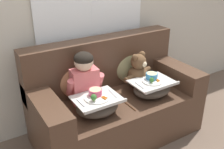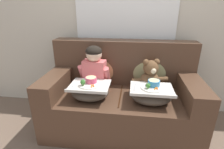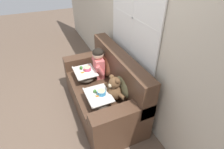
# 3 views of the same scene
# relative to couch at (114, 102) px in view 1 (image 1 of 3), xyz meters

# --- Properties ---
(ground_plane) EXTENTS (14.00, 14.00, 0.00)m
(ground_plane) POSITION_rel_couch_xyz_m (0.00, -0.07, -0.37)
(ground_plane) COLOR brown
(wall_back_with_window) EXTENTS (8.00, 0.08, 2.60)m
(wall_back_with_window) POSITION_rel_couch_xyz_m (0.00, 0.48, 0.94)
(wall_back_with_window) COLOR beige
(wall_back_with_window) RESTS_ON ground_plane
(couch) EXTENTS (1.73, 0.86, 1.03)m
(couch) POSITION_rel_couch_xyz_m (0.00, 0.00, 0.00)
(couch) COLOR #4C3323
(couch) RESTS_ON ground_plane
(throw_pillow_behind_child) EXTENTS (0.44, 0.21, 0.45)m
(throw_pillow_behind_child) POSITION_rel_couch_xyz_m (-0.32, 0.17, 0.31)
(throw_pillow_behind_child) COLOR #B2754C
(throw_pillow_behind_child) RESTS_ON couch
(throw_pillow_behind_teddy) EXTENTS (0.41, 0.20, 0.43)m
(throw_pillow_behind_teddy) POSITION_rel_couch_xyz_m (0.32, 0.17, 0.31)
(throw_pillow_behind_teddy) COLOR #898456
(throw_pillow_behind_teddy) RESTS_ON couch
(child_figure) EXTENTS (0.38, 0.19, 0.53)m
(child_figure) POSITION_rel_couch_xyz_m (-0.32, 0.02, 0.39)
(child_figure) COLOR #DB6666
(child_figure) RESTS_ON couch
(teddy_bear) EXTENTS (0.42, 0.31, 0.40)m
(teddy_bear) POSITION_rel_couch_xyz_m (0.32, 0.01, 0.27)
(teddy_bear) COLOR brown
(teddy_bear) RESTS_ON couch
(lap_tray_child) EXTENTS (0.42, 0.35, 0.24)m
(lap_tray_child) POSITION_rel_couch_xyz_m (-0.32, -0.23, 0.19)
(lap_tray_child) COLOR #473D33
(lap_tray_child) RESTS_ON child_figure
(lap_tray_teddy) EXTENTS (0.43, 0.33, 0.23)m
(lap_tray_teddy) POSITION_rel_couch_xyz_m (0.32, -0.23, 0.19)
(lap_tray_teddy) COLOR #473D33
(lap_tray_teddy) RESTS_ON teddy_bear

